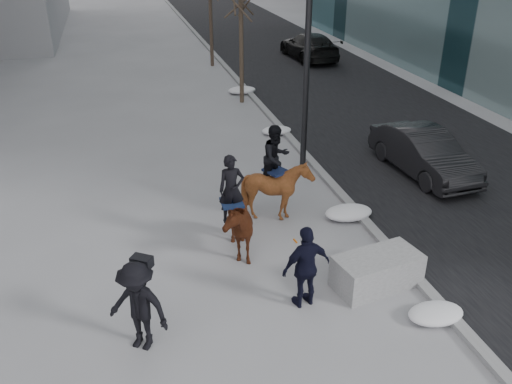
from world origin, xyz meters
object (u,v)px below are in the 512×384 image
object	(u,v)px
mounted_right	(277,183)
mounted_left	(233,218)
planter	(377,271)
car_near	(424,152)

from	to	relation	value
mounted_right	mounted_left	bearing A→B (deg)	-137.25
planter	mounted_left	size ratio (longest dim) A/B	0.77
mounted_left	mounted_right	xyz separation A→B (m)	(1.42, 1.31, 0.12)
car_near	planter	bearing A→B (deg)	-132.66
planter	car_near	world-z (taller)	car_near
planter	car_near	distance (m)	6.31
car_near	mounted_right	bearing A→B (deg)	-167.18
car_near	mounted_right	size ratio (longest dim) A/B	1.67
planter	car_near	bearing A→B (deg)	51.56
planter	car_near	size ratio (longest dim) A/B	0.44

